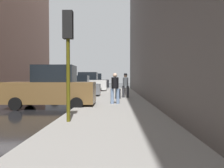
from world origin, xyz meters
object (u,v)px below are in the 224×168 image
Objects in this scene: parked_gray_coupe at (75,87)px; pedestrian_in_jeans at (115,87)px; parked_black_suv at (93,82)px; traffic_light at (68,42)px; rolling_suitcase at (118,93)px; parked_bronze_suv at (52,88)px; parked_white_van at (87,83)px; fire_hydrant at (99,90)px; pedestrian_with_beanie at (126,84)px.

pedestrian_in_jeans is (3.33, -5.62, 0.26)m from parked_gray_coupe.
parked_gray_coupe is 13.64m from parked_black_suv.
rolling_suitcase is at bearing 78.77° from traffic_light.
parked_black_suv is at bearing 90.00° from parked_bronze_suv.
parked_white_van is 6.60× the size of fire_hydrant.
fire_hydrant is at bearing 114.23° from rolling_suitcase.
pedestrian_with_beanie is 1.04× the size of pedestrian_in_jeans.
parked_bronze_suv is 1.09× the size of parked_gray_coupe.
traffic_light is (1.85, -17.58, 1.73)m from parked_white_van.
pedestrian_with_beanie is (4.07, -8.59, 0.10)m from parked_white_van.
parked_white_van is 1.00× the size of parked_black_suv.
parked_gray_coupe is 4.20m from rolling_suitcase.
parked_gray_coupe is 2.38× the size of pedestrian_with_beanie.
fire_hydrant is (1.80, 1.51, -0.35)m from parked_gray_coupe.
parked_bronze_suv and parked_black_suv have the same top height.
traffic_light is at bearing -80.11° from parked_gray_coupe.
parked_white_van is at bearing 90.00° from parked_bronze_suv.
parked_white_van is 1.29× the size of traffic_light.
fire_hydrant is 3.93m from pedestrian_with_beanie.
parked_gray_coupe is 4.40m from pedestrian_with_beanie.
traffic_light reaches higher than fire_hydrant.
parked_black_suv is at bearing 90.00° from parked_gray_coupe.
parked_bronze_suv reaches higher than parked_gray_coupe.
parked_white_van is 13.00m from pedestrian_in_jeans.
parked_bronze_suv is 4.45× the size of rolling_suitcase.
pedestrian_with_beanie is at bearing -54.19° from fire_hydrant.
pedestrian_in_jeans is 3.39m from rolling_suitcase.
parked_bronze_suv is at bearing -131.55° from rolling_suitcase.
parked_bronze_suv is 13.20m from parked_white_van.
parked_gray_coupe is at bearing -90.00° from parked_white_van.
parked_white_van is 2.61× the size of pedestrian_with_beanie.
pedestrian_in_jeans reaches higher than parked_gray_coupe.
parked_gray_coupe is 2.47× the size of pedestrian_in_jeans.
parked_white_van is 6.69m from parked_black_suv.
rolling_suitcase is at bearing 48.45° from parked_bronze_suv.
pedestrian_with_beanie is at bearing 79.50° from pedestrian_in_jeans.
parked_black_suv is 16.32m from rolling_suitcase.
parked_white_van is 17.77m from traffic_light.
parked_gray_coupe is 1.18× the size of traffic_light.
fire_hydrant is 0.20× the size of traffic_light.
traffic_light reaches higher than rolling_suitcase.
rolling_suitcase reaches higher than fire_hydrant.
parked_gray_coupe reaches higher than rolling_suitcase.
fire_hydrant is at bearing -71.67° from parked_white_van.
pedestrian_with_beanie is at bearing -75.07° from parked_black_suv.
pedestrian_with_beanie reaches higher than rolling_suitcase.
pedestrian_in_jeans is (-0.74, -3.98, -0.03)m from pedestrian_with_beanie.
traffic_light is (1.85, -10.63, 1.91)m from parked_gray_coupe.
parked_bronze_suv is at bearing -90.00° from parked_white_van.
parked_gray_coupe is 6.95m from parked_white_van.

